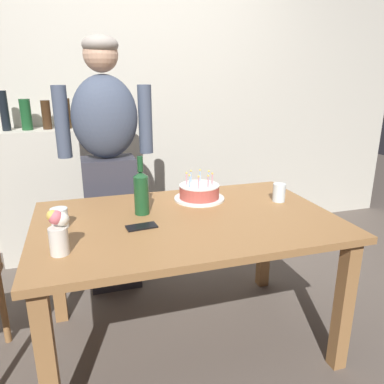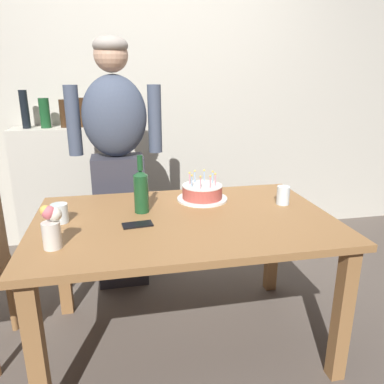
% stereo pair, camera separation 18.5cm
% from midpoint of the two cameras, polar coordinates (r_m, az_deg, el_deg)
% --- Properties ---
extents(ground_plane, '(10.00, 10.00, 0.00)m').
position_cam_midpoint_polar(ground_plane, '(2.26, -3.28, -21.76)').
color(ground_plane, '#564C44').
extents(back_wall, '(5.20, 0.10, 2.60)m').
position_cam_midpoint_polar(back_wall, '(3.28, -10.47, 14.90)').
color(back_wall, beige).
rests_on(back_wall, ground_plane).
extents(dining_table, '(1.50, 0.96, 0.74)m').
position_cam_midpoint_polar(dining_table, '(1.92, -3.61, -6.71)').
color(dining_table, olive).
rests_on(dining_table, ground_plane).
extents(birthday_cake, '(0.29, 0.29, 0.16)m').
position_cam_midpoint_polar(birthday_cake, '(2.14, -1.34, -0.11)').
color(birthday_cake, white).
rests_on(birthday_cake, dining_table).
extents(water_glass_near, '(0.07, 0.07, 0.10)m').
position_cam_midpoint_polar(water_glass_near, '(2.15, 10.86, -0.13)').
color(water_glass_near, silver).
rests_on(water_glass_near, dining_table).
extents(water_glass_far, '(0.08, 0.08, 0.09)m').
position_cam_midpoint_polar(water_glass_far, '(1.89, -22.37, -3.75)').
color(water_glass_far, silver).
rests_on(water_glass_far, dining_table).
extents(wine_bottle, '(0.08, 0.08, 0.30)m').
position_cam_midpoint_polar(wine_bottle, '(1.93, -10.53, 0.02)').
color(wine_bottle, '#194723').
rests_on(wine_bottle, dining_table).
extents(cell_phone, '(0.15, 0.09, 0.01)m').
position_cam_midpoint_polar(cell_phone, '(1.79, -10.71, -5.30)').
color(cell_phone, black).
rests_on(cell_phone, dining_table).
extents(flower_vase, '(0.09, 0.08, 0.19)m').
position_cam_midpoint_polar(flower_vase, '(1.60, -23.02, -5.65)').
color(flower_vase, silver).
rests_on(flower_vase, dining_table).
extents(person_man_bearded, '(0.61, 0.27, 1.66)m').
position_cam_midpoint_polar(person_man_bearded, '(2.50, -14.84, 4.04)').
color(person_man_bearded, '#33333D').
rests_on(person_man_bearded, ground_plane).
extents(shelf_cabinet, '(0.83, 0.30, 1.34)m').
position_cam_midpoint_polar(shelf_cabinet, '(3.18, -21.84, -0.17)').
color(shelf_cabinet, beige).
rests_on(shelf_cabinet, ground_plane).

